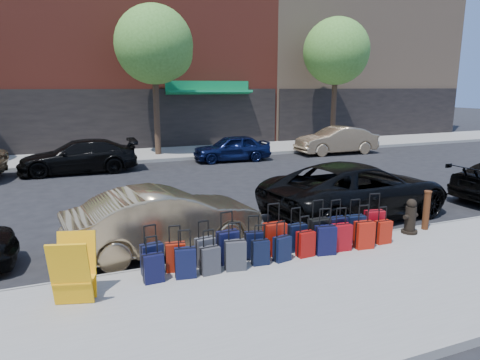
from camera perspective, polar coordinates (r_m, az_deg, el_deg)
name	(u,v)px	position (r m, az deg, el deg)	size (l,w,h in m)	color
ground	(204,204)	(13.20, -4.77, -3.18)	(120.00, 120.00, 0.00)	black
sidewalk_near	(319,295)	(7.60, 10.49, -14.81)	(60.00, 4.00, 0.15)	gray
sidewalk_far	(147,155)	(22.73, -12.31, 3.33)	(60.00, 4.00, 0.15)	gray
curb_near	(267,253)	(9.20, 3.67, -9.66)	(60.00, 0.08, 0.15)	gray
curb_far	(154,161)	(20.77, -11.35, 2.54)	(60.00, 0.08, 0.15)	gray
building_right	(330,15)	(36.44, 11.86, 20.70)	(15.00, 12.12, 18.00)	#987A5D
tree_center	(157,47)	(22.18, -11.03, 17.01)	(3.80, 3.80, 7.27)	black
tree_right	(338,53)	(26.34, 12.97, 16.15)	(3.80, 3.80, 7.27)	black
suitcase_front_0	(152,259)	(8.08, -11.63, -10.30)	(0.41, 0.27, 0.94)	black
suitcase_front_1	(176,257)	(8.16, -8.58, -10.09)	(0.39, 0.25, 0.87)	maroon
suitcase_front_2	(205,252)	(8.33, -4.67, -9.49)	(0.39, 0.25, 0.88)	#404046
suitcase_front_3	(228,247)	(8.41, -1.59, -8.91)	(0.44, 0.26, 1.02)	black
suitcase_front_4	(254,245)	(8.64, 1.90, -8.65)	(0.39, 0.26, 0.88)	black
suitcase_front_5	(275,239)	(8.82, 4.64, -7.82)	(0.44, 0.24, 1.07)	maroon
suitcase_front_6	(297,237)	(9.08, 7.57, -7.59)	(0.39, 0.23, 0.92)	black
suitcase_front_7	(319,234)	(9.23, 10.47, -7.08)	(0.45, 0.26, 1.06)	black
suitcase_front_8	(336,231)	(9.51, 12.74, -6.69)	(0.42, 0.24, 1.01)	black
suitcase_front_9	(355,228)	(9.85, 15.12, -6.26)	(0.42, 0.27, 0.96)	black
suitcase_front_10	(374,225)	(10.16, 17.47, -5.68)	(0.47, 0.32, 1.04)	maroon
suitcase_back_0	(153,268)	(7.79, -11.48, -11.42)	(0.36, 0.22, 0.83)	black
suitcase_back_1	(185,263)	(7.87, -7.30, -10.89)	(0.40, 0.27, 0.88)	black
suitcase_back_2	(210,260)	(7.98, -4.02, -10.62)	(0.36, 0.23, 0.83)	#323236
suitcase_back_3	(235,255)	(8.12, -0.64, -9.98)	(0.41, 0.28, 0.91)	#36363A
suitcase_back_4	(260,252)	(8.36, 2.72, -9.59)	(0.35, 0.22, 0.79)	black
suitcase_back_5	(282,249)	(8.56, 5.64, -9.09)	(0.37, 0.26, 0.80)	black
suitcase_back_6	(306,244)	(8.83, 8.73, -8.41)	(0.36, 0.22, 0.84)	maroon
suitcase_back_7	(325,240)	(8.99, 11.31, -7.86)	(0.44, 0.30, 0.96)	black
suitcase_back_8	(342,237)	(9.28, 13.39, -7.42)	(0.40, 0.26, 0.91)	maroon
suitcase_back_9	(364,235)	(9.52, 16.21, -7.03)	(0.41, 0.27, 0.94)	#A7170A
suitcase_back_10	(383,232)	(9.94, 18.53, -6.58)	(0.35, 0.20, 0.82)	#9E180A
fire_hydrant	(410,217)	(10.79, 21.78, -4.65)	(0.42, 0.37, 0.83)	black
bollard	(426,210)	(11.19, 23.60, -3.64)	(0.18, 0.18, 0.95)	#38190C
display_rack	(74,270)	(7.38, -21.28, -11.15)	(0.76, 0.80, 1.08)	#FBAB0D
car_near_1	(166,220)	(9.43, -9.88, -5.27)	(1.47, 4.22, 1.39)	tan
car_near_2	(357,190)	(12.12, 15.37, -1.28)	(2.51, 5.45, 1.52)	black
car_far_1	(79,156)	(19.01, -20.70, 2.96)	(1.92, 4.73, 1.37)	black
car_far_2	(232,148)	(20.64, -1.11, 4.29)	(1.49, 3.71, 1.26)	#0C1539
car_far_3	(336,140)	(23.47, 12.73, 5.18)	(1.53, 4.39, 1.45)	tan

